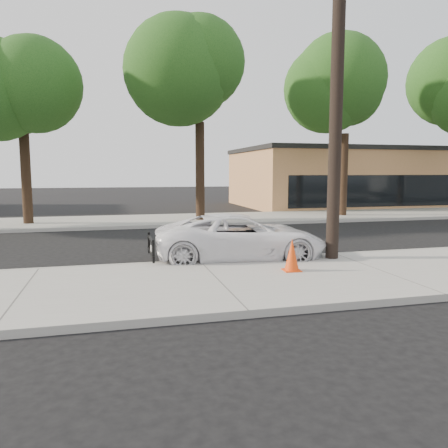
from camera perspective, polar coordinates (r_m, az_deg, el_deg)
The scene contains 11 objects.
ground at distance 13.81m, azimuth -4.96°, elevation -3.64°, with size 120.00×120.00×0.00m, color black.
near_sidewalk at distance 9.67m, azimuth -0.77°, elevation -7.71°, with size 90.00×4.40×0.15m, color gray.
far_sidewalk at distance 22.14m, azimuth -8.54°, elevation 0.46°, with size 90.00×5.00×0.15m, color gray.
curb_near at distance 11.76m, azimuth -3.29°, elevation -5.09°, with size 90.00×0.12×0.16m, color #9E9B93.
building_main at distance 34.57m, azimuth 17.53°, elevation 5.68°, with size 18.00×10.00×4.00m, color #AF7A49.
utility_pole at distance 12.36m, azimuth 14.51°, elevation 16.85°, with size 1.40×0.34×9.00m.
tree_b at distance 22.07m, azimuth -24.52°, elevation 15.75°, with size 4.34×4.20×8.45m.
tree_c at distance 21.94m, azimuth -2.56°, elevation 18.41°, with size 4.96×4.80×9.55m.
tree_d at distance 24.98m, azimuth 16.21°, elevation 15.46°, with size 4.50×4.35×8.75m.
police_cruiser at distance 12.33m, azimuth 2.22°, elevation -1.74°, with size 2.21×4.79×1.33m, color white.
traffic_cone at distance 10.54m, azimuth 8.86°, elevation -4.06°, with size 0.42×0.42×0.77m.
Camera 1 is at (-2.19, -13.40, 2.50)m, focal length 35.00 mm.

